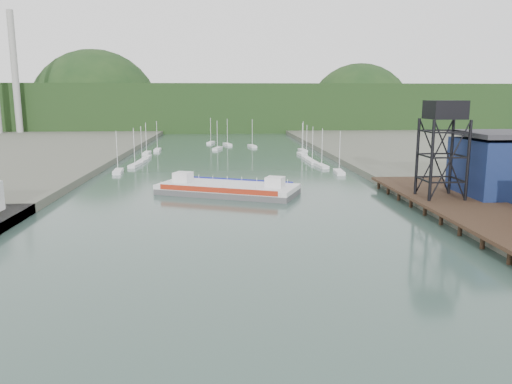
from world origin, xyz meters
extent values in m
cube|color=black|center=(37.00, 45.00, 1.90)|extent=(14.00, 70.00, 0.50)
cylinder|color=black|center=(31.00, 45.00, 0.80)|extent=(0.60, 0.60, 2.20)
cylinder|color=black|center=(32.00, 55.00, 8.65)|extent=(0.50, 0.50, 13.00)
cylinder|color=black|center=(38.00, 55.00, 8.65)|extent=(0.50, 0.50, 13.00)
cylinder|color=black|center=(32.00, 61.00, 8.65)|extent=(0.50, 0.50, 13.00)
cylinder|color=black|center=(38.00, 61.00, 8.65)|extent=(0.50, 0.50, 13.00)
cube|color=black|center=(35.00, 58.00, 16.65)|extent=(5.50, 5.50, 3.00)
cube|color=silver|center=(-27.54, 103.89, 0.35)|extent=(2.67, 7.65, 0.90)
cube|color=silver|center=(-25.28, 115.30, 0.35)|extent=(2.81, 7.67, 0.90)
cube|color=silver|center=(-24.71, 124.17, 0.35)|extent=(2.35, 7.59, 0.90)
cube|color=silver|center=(-24.81, 134.09, 0.35)|extent=(2.01, 7.50, 0.90)
cube|color=silver|center=(-26.64, 146.33, 0.35)|extent=(2.00, 7.50, 0.90)
cube|color=silver|center=(-24.32, 156.17, 0.35)|extent=(2.16, 7.54, 0.90)
cube|color=silver|center=(27.56, 99.03, 0.35)|extent=(2.53, 7.62, 0.90)
cube|color=silver|center=(25.46, 110.51, 0.35)|extent=(2.76, 7.67, 0.90)
cube|color=silver|center=(24.46, 119.29, 0.35)|extent=(2.22, 7.56, 0.90)
cube|color=silver|center=(24.27, 128.28, 0.35)|extent=(2.18, 7.54, 0.90)
cube|color=silver|center=(24.67, 139.38, 0.35)|extent=(2.46, 7.61, 0.90)
cube|color=silver|center=(26.78, 150.99, 0.35)|extent=(2.48, 7.61, 0.90)
cube|color=silver|center=(-3.16, 160.00, 0.35)|extent=(3.78, 7.76, 0.90)
cube|color=silver|center=(10.04, 168.00, 0.35)|extent=(3.31, 7.74, 0.90)
cube|color=silver|center=(0.66, 176.00, 0.35)|extent=(3.76, 7.76, 0.90)
cube|color=silver|center=(-6.11, 184.00, 0.35)|extent=(3.40, 7.74, 0.90)
cylinder|color=#9A9995|center=(-102.00, 235.00, 30.00)|extent=(3.20, 3.20, 60.00)
cube|color=black|center=(0.00, 300.00, 12.00)|extent=(500.00, 120.00, 28.00)
sphere|color=black|center=(-80.00, 300.00, 8.00)|extent=(80.00, 80.00, 80.00)
sphere|color=black|center=(90.00, 310.00, 6.00)|extent=(70.00, 70.00, 70.00)
cube|color=#4B4B4D|center=(-0.37, 74.24, 0.54)|extent=(28.87, 20.13, 1.07)
cube|color=silver|center=(-0.37, 74.24, 1.50)|extent=(28.87, 20.13, 0.86)
cube|color=#9E2612|center=(-2.43, 69.23, 1.72)|extent=(21.88, 9.14, 0.97)
cube|color=navy|center=(1.69, 79.25, 1.72)|extent=(21.88, 9.14, 0.97)
cube|color=silver|center=(-9.29, 77.92, 2.79)|extent=(4.20, 4.20, 2.14)
cube|color=silver|center=(8.55, 70.56, 2.79)|extent=(4.20, 4.20, 2.14)
camera|label=1|loc=(-1.24, -21.91, 18.57)|focal=35.00mm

